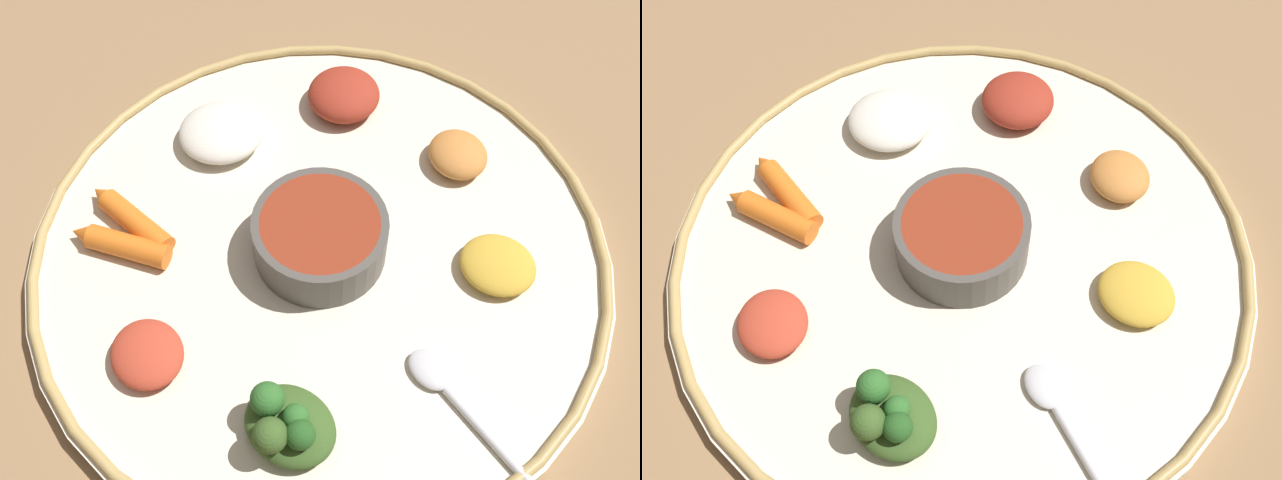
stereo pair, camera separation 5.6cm
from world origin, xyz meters
The scene contains 13 objects.
ground_plane centered at (0.00, 0.00, 0.00)m, with size 2.40×2.40×0.00m, color olive.
platter centered at (0.00, 0.00, 0.01)m, with size 0.44×0.44×0.01m, color beige.
platter_rim centered at (0.00, 0.00, 0.02)m, with size 0.44×0.44×0.01m, color tan.
center_bowl centered at (0.00, 0.00, 0.04)m, with size 0.10×0.10×0.04m.
spoon centered at (0.14, 0.08, 0.02)m, with size 0.16×0.10×0.01m.
greens_pile centered at (0.14, -0.04, 0.03)m, with size 0.08×0.08×0.04m.
carrot_near_spoon centered at (-0.04, -0.14, 0.02)m, with size 0.07×0.07×0.02m.
carrot_outer centered at (-0.02, -0.15, 0.02)m, with size 0.05×0.08×0.02m.
mound_beet centered at (-0.14, 0.04, 0.03)m, with size 0.06×0.06×0.03m, color maroon.
mound_rice_white centered at (-0.12, -0.07, 0.03)m, with size 0.07×0.07×0.02m, color silver.
mound_squash centered at (-0.07, 0.12, 0.03)m, with size 0.05×0.05×0.02m, color #C67A38.
mound_lentil_yellow centered at (0.03, 0.13, 0.02)m, with size 0.06×0.05×0.02m, color gold.
mound_berbere_red centered at (0.07, -0.13, 0.02)m, with size 0.05×0.05×0.02m, color #B73D28.
Camera 2 is at (0.30, 0.02, 0.50)m, focal length 41.98 mm.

